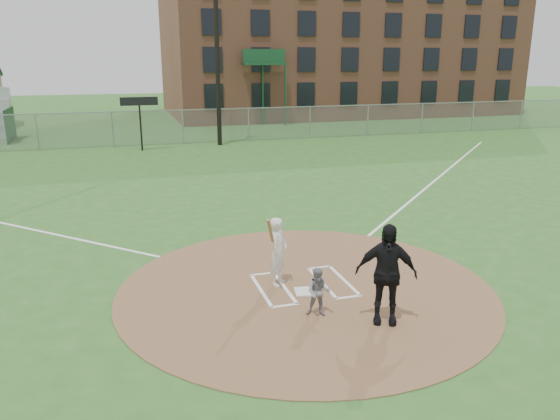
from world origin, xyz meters
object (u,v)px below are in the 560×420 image
object	(u,v)px
catcher	(318,292)
batter_at_plate	(278,251)
umpire	(386,274)
home_plate	(306,292)

from	to	relation	value
catcher	batter_at_plate	bearing A→B (deg)	125.12
catcher	batter_at_plate	distance (m)	1.78
umpire	batter_at_plate	xyz separation A→B (m)	(-1.46, 2.34, -0.21)
batter_at_plate	home_plate	bearing A→B (deg)	-54.28
catcher	home_plate	bearing A→B (deg)	108.03
umpire	batter_at_plate	distance (m)	2.77
catcher	umpire	xyz separation A→B (m)	(1.14, -0.62, 0.50)
catcher	umpire	distance (m)	1.39
batter_at_plate	catcher	bearing A→B (deg)	-79.43
catcher	batter_at_plate	world-z (taller)	batter_at_plate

